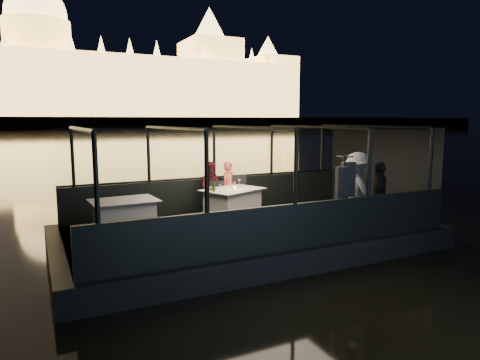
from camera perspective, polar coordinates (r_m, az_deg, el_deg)
name	(u,v)px	position (r m, az deg, el deg)	size (l,w,h in m)	color
river_water	(57,136)	(88.88, -23.22, 5.45)	(500.00, 500.00, 0.00)	black
boat_hull	(247,247)	(10.23, 0.99, -8.91)	(8.60, 4.40, 1.00)	black
boat_deck	(247,227)	(10.10, 1.00, -6.31)	(8.00, 4.00, 0.04)	black
gunwale_port	(215,194)	(11.78, -3.42, -1.91)	(8.00, 0.08, 0.90)	black
gunwale_starboard	(295,227)	(8.31, 7.32, -6.19)	(8.00, 0.08, 0.90)	black
cabin_glass_port	(214,153)	(11.64, -3.46, 3.67)	(8.00, 0.02, 1.40)	#99B2B2
cabin_glass_starboard	(296,167)	(8.10, 7.46, 1.72)	(8.00, 0.02, 1.40)	#99B2B2
cabin_roof_glass	(248,128)	(9.79, 1.03, 6.97)	(8.00, 4.00, 0.02)	#99B2B2
end_wall_fore	(61,190)	(8.83, -22.80, -1.27)	(0.02, 4.00, 2.30)	black
end_wall_aft	(379,169)	(12.21, 17.99, 1.38)	(0.02, 4.00, 2.30)	black
canopy_ribs	(248,178)	(9.88, 1.02, 0.28)	(8.00, 4.00, 2.30)	black
embankment	(41,124)	(218.77, -25.02, 6.75)	(400.00, 140.00, 6.00)	#423D33
parliament_building	(38,51)	(185.60, -25.31, 15.33)	(220.00, 32.00, 60.00)	#F2D18C
dining_table_central	(233,204)	(10.77, -0.98, -3.19)	(1.45, 1.05, 0.77)	silver
dining_table_aft	(124,216)	(9.75, -15.18, -4.66)	(1.41, 1.02, 0.75)	white
chair_port_left	(220,199)	(11.10, -2.72, -2.53)	(0.41, 0.41, 0.89)	black
chair_port_right	(241,197)	(11.35, 0.17, -2.28)	(0.46, 0.46, 1.00)	black
coat_stand	(343,196)	(9.22, 13.62, -2.07)	(0.49, 0.39, 1.78)	black
person_woman_coral	(229,185)	(11.45, -1.46, -0.67)	(0.49, 0.33, 1.37)	#D5574D
person_man_maroon	(212,186)	(11.25, -3.75, -0.84)	(0.67, 0.52, 1.40)	#44131A
passenger_stripe	(357,193)	(9.90, 15.35, -1.74)	(1.15, 0.65, 1.78)	silver
passenger_dark	(379,192)	(10.23, 18.06, -1.54)	(0.91, 0.38, 1.55)	black
wine_bottle	(214,185)	(10.31, -3.52, -0.72)	(0.06, 0.06, 0.28)	#12341C
bread_basket	(212,189)	(10.53, -3.76, -1.15)	(0.20, 0.20, 0.08)	brown
amber_candle	(235,188)	(10.64, -0.66, -1.03)	(0.05, 0.05, 0.07)	#FF9C3F
plate_near	(252,189)	(10.62, 1.67, -1.23)	(0.25, 0.25, 0.02)	white
plate_far	(215,189)	(10.64, -3.31, -1.22)	(0.24, 0.24, 0.02)	silver
wine_glass_white	(220,188)	(10.22, -2.63, -1.10)	(0.06, 0.06, 0.18)	silver
wine_glass_red	(239,184)	(10.88, -0.07, -0.54)	(0.07, 0.07, 0.21)	white
wine_glass_empty	(234,186)	(10.50, -0.77, -0.85)	(0.07, 0.07, 0.19)	silver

